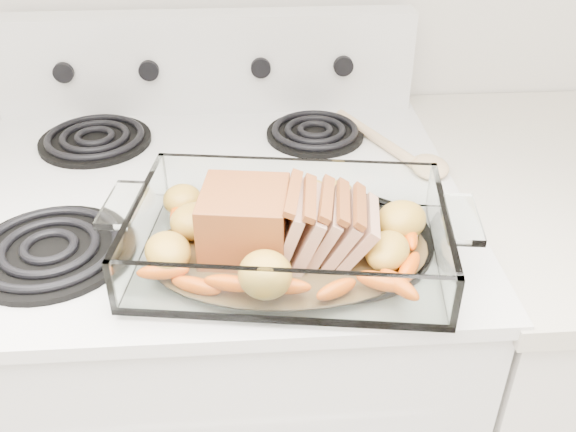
{
  "coord_description": "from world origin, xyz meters",
  "views": [
    {
      "loc": [
        0.08,
        0.8,
        1.44
      ],
      "look_at": [
        0.12,
        1.48,
        0.99
      ],
      "focal_mm": 40.0,
      "sensor_mm": 36.0,
      "label": 1
    }
  ],
  "objects": [
    {
      "name": "electric_range",
      "position": [
        0.0,
        1.66,
        0.48
      ],
      "size": [
        0.78,
        0.7,
        1.12
      ],
      "color": "silver",
      "rests_on": "ground"
    },
    {
      "name": "counter_right",
      "position": [
        0.67,
        1.66,
        0.47
      ],
      "size": [
        0.58,
        0.68,
        0.93
      ],
      "color": "white",
      "rests_on": "ground"
    },
    {
      "name": "baking_dish",
      "position": [
        0.12,
        1.46,
        0.96
      ],
      "size": [
        0.39,
        0.25,
        0.07
      ],
      "rotation": [
        0.0,
        0.0,
        -0.14
      ],
      "color": "white",
      "rests_on": "electric_range"
    },
    {
      "name": "pork_roast",
      "position": [
        0.1,
        1.46,
        0.99
      ],
      "size": [
        0.22,
        0.11,
        0.09
      ],
      "rotation": [
        0.0,
        0.0,
        0.27
      ],
      "color": "#964116",
      "rests_on": "baking_dish"
    },
    {
      "name": "roast_vegetables",
      "position": [
        0.12,
        1.5,
        0.97
      ],
      "size": [
        0.38,
        0.21,
        0.05
      ],
      "rotation": [
        0.0,
        0.0,
        -0.31
      ],
      "color": "#E35500",
      "rests_on": "baking_dish"
    },
    {
      "name": "wooden_spoon",
      "position": [
        0.33,
        1.72,
        0.95
      ],
      "size": [
        0.15,
        0.25,
        0.02
      ],
      "rotation": [
        0.0,
        0.0,
        0.45
      ],
      "color": "beige",
      "rests_on": "electric_range"
    }
  ]
}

